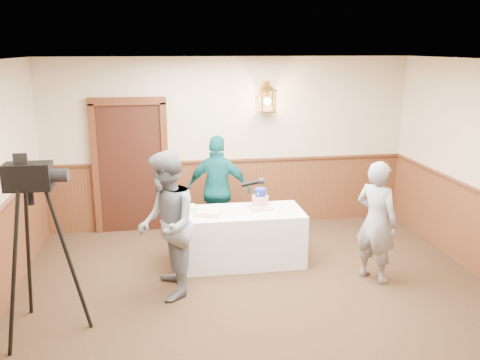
{
  "coord_description": "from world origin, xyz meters",
  "views": [
    {
      "loc": [
        -1.1,
        -4.67,
        2.95
      ],
      "look_at": [
        -0.1,
        1.7,
        1.25
      ],
      "focal_mm": 38.0,
      "sensor_mm": 36.0,
      "label": 1
    }
  ],
  "objects_px": {
    "tv_camera_rig": "(37,259)",
    "tiered_cake": "(260,201)",
    "assistant_p": "(218,190)",
    "display_table": "(238,237)",
    "baker": "(376,222)",
    "sheet_cake_yellow": "(209,213)",
    "sheet_cake_green": "(189,209)",
    "interviewer": "(167,225)"
  },
  "relations": [
    {
      "from": "sheet_cake_yellow",
      "to": "interviewer",
      "type": "height_order",
      "value": "interviewer"
    },
    {
      "from": "baker",
      "to": "tiered_cake",
      "type": "bearing_deg",
      "value": 21.88
    },
    {
      "from": "baker",
      "to": "assistant_p",
      "type": "relative_size",
      "value": 0.95
    },
    {
      "from": "baker",
      "to": "display_table",
      "type": "bearing_deg",
      "value": 29.62
    },
    {
      "from": "display_table",
      "to": "tiered_cake",
      "type": "height_order",
      "value": "tiered_cake"
    },
    {
      "from": "display_table",
      "to": "assistant_p",
      "type": "xyz_separation_m",
      "value": [
        -0.17,
        0.83,
        0.46
      ]
    },
    {
      "from": "interviewer",
      "to": "assistant_p",
      "type": "distance_m",
      "value": 1.84
    },
    {
      "from": "display_table",
      "to": "tiered_cake",
      "type": "relative_size",
      "value": 5.51
    },
    {
      "from": "tiered_cake",
      "to": "sheet_cake_green",
      "type": "distance_m",
      "value": 1.0
    },
    {
      "from": "display_table",
      "to": "tv_camera_rig",
      "type": "xyz_separation_m",
      "value": [
        -2.31,
        -1.45,
        0.45
      ]
    },
    {
      "from": "tiered_cake",
      "to": "interviewer",
      "type": "bearing_deg",
      "value": -145.5
    },
    {
      "from": "baker",
      "to": "tv_camera_rig",
      "type": "distance_m",
      "value": 4.03
    },
    {
      "from": "display_table",
      "to": "tiered_cake",
      "type": "distance_m",
      "value": 0.6
    },
    {
      "from": "sheet_cake_green",
      "to": "tv_camera_rig",
      "type": "bearing_deg",
      "value": -135.99
    },
    {
      "from": "sheet_cake_yellow",
      "to": "sheet_cake_green",
      "type": "distance_m",
      "value": 0.34
    },
    {
      "from": "display_table",
      "to": "interviewer",
      "type": "xyz_separation_m",
      "value": [
        -0.98,
        -0.82,
        0.52
      ]
    },
    {
      "from": "tv_camera_rig",
      "to": "tiered_cake",
      "type": "bearing_deg",
      "value": 30.94
    },
    {
      "from": "baker",
      "to": "assistant_p",
      "type": "distance_m",
      "value": 2.46
    },
    {
      "from": "interviewer",
      "to": "baker",
      "type": "height_order",
      "value": "interviewer"
    },
    {
      "from": "display_table",
      "to": "baker",
      "type": "bearing_deg",
      "value": -25.86
    },
    {
      "from": "display_table",
      "to": "sheet_cake_yellow",
      "type": "bearing_deg",
      "value": -167.31
    },
    {
      "from": "tiered_cake",
      "to": "sheet_cake_yellow",
      "type": "bearing_deg",
      "value": -166.93
    },
    {
      "from": "display_table",
      "to": "tiered_cake",
      "type": "xyz_separation_m",
      "value": [
        0.33,
        0.08,
        0.49
      ]
    },
    {
      "from": "assistant_p",
      "to": "sheet_cake_yellow",
      "type": "bearing_deg",
      "value": 90.45
    },
    {
      "from": "assistant_p",
      "to": "tv_camera_rig",
      "type": "xyz_separation_m",
      "value": [
        -2.14,
        -2.28,
        -0.01
      ]
    },
    {
      "from": "sheet_cake_yellow",
      "to": "sheet_cake_green",
      "type": "xyz_separation_m",
      "value": [
        -0.26,
        0.23,
        -0.0
      ]
    },
    {
      "from": "sheet_cake_green",
      "to": "assistant_p",
      "type": "distance_m",
      "value": 0.85
    },
    {
      "from": "tv_camera_rig",
      "to": "display_table",
      "type": "bearing_deg",
      "value": 32.96
    },
    {
      "from": "sheet_cake_yellow",
      "to": "interviewer",
      "type": "bearing_deg",
      "value": -127.98
    },
    {
      "from": "sheet_cake_green",
      "to": "tv_camera_rig",
      "type": "distance_m",
      "value": 2.29
    },
    {
      "from": "interviewer",
      "to": "baker",
      "type": "xyz_separation_m",
      "value": [
        2.64,
        0.02,
        -0.1
      ]
    },
    {
      "from": "sheet_cake_green",
      "to": "interviewer",
      "type": "relative_size",
      "value": 0.15
    },
    {
      "from": "sheet_cake_green",
      "to": "tv_camera_rig",
      "type": "height_order",
      "value": "tv_camera_rig"
    },
    {
      "from": "sheet_cake_yellow",
      "to": "assistant_p",
      "type": "height_order",
      "value": "assistant_p"
    },
    {
      "from": "baker",
      "to": "sheet_cake_green",
      "type": "bearing_deg",
      "value": 33.46
    },
    {
      "from": "sheet_cake_yellow",
      "to": "tv_camera_rig",
      "type": "height_order",
      "value": "tv_camera_rig"
    },
    {
      "from": "display_table",
      "to": "tv_camera_rig",
      "type": "relative_size",
      "value": 0.98
    },
    {
      "from": "assistant_p",
      "to": "display_table",
      "type": "bearing_deg",
      "value": 116.74
    },
    {
      "from": "sheet_cake_yellow",
      "to": "baker",
      "type": "relative_size",
      "value": 0.21
    },
    {
      "from": "sheet_cake_green",
      "to": "interviewer",
      "type": "distance_m",
      "value": 1.01
    },
    {
      "from": "sheet_cake_green",
      "to": "tv_camera_rig",
      "type": "relative_size",
      "value": 0.14
    },
    {
      "from": "display_table",
      "to": "sheet_cake_green",
      "type": "xyz_separation_m",
      "value": [
        -0.67,
        0.14,
        0.41
      ]
    }
  ]
}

